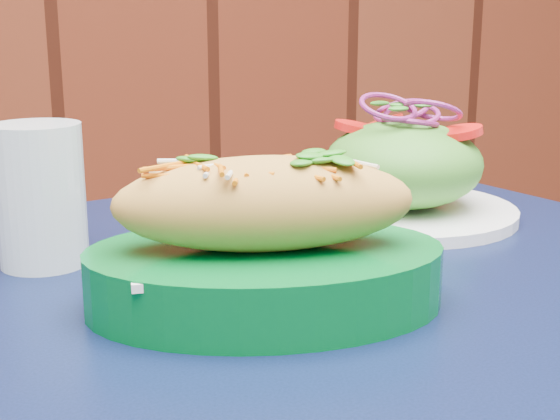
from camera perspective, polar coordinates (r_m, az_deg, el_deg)
name	(u,v)px	position (r m, az deg, el deg)	size (l,w,h in m)	color
cafe_table	(333,394)	(0.65, 3.89, -13.26)	(0.97, 0.97, 0.75)	black
banh_mi_basket	(265,246)	(0.57, -1.10, -2.69)	(0.30, 0.23, 0.12)	#005B20
salad_plate	(403,172)	(0.84, 8.97, 2.79)	(0.24, 0.24, 0.13)	white
water_glass	(40,195)	(0.70, -17.12, 1.05)	(0.08, 0.08, 0.12)	silver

